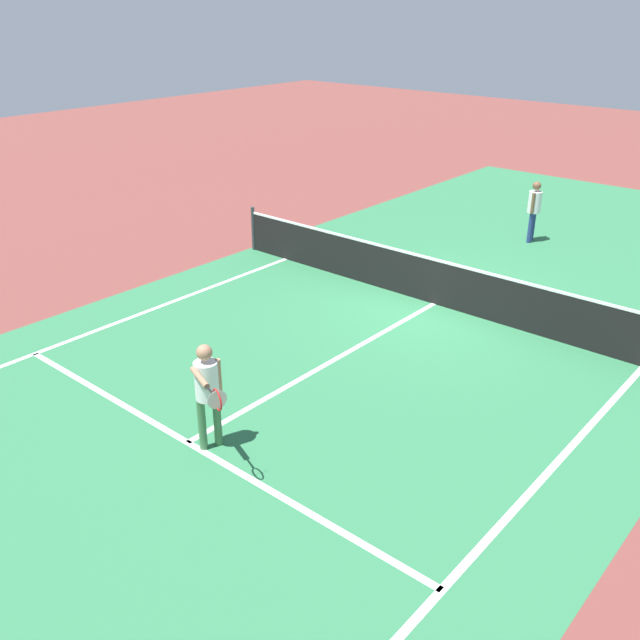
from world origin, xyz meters
The scene contains 9 objects.
ground_plane centered at (0.00, 0.00, 0.00)m, with size 60.00×60.00×0.00m, color brown.
court_surface_inbounds centered at (0.00, 0.00, 0.00)m, with size 10.62×24.40×0.00m, color #2D7247.
line_sideline_left centered at (-4.11, -5.95, 0.00)m, with size 0.10×11.89×0.01m, color white.
line_sideline_right centered at (4.11, -5.95, 0.00)m, with size 0.10×11.89×0.01m, color white.
line_service_near centered at (0.00, -6.40, 0.00)m, with size 8.22×0.10×0.01m, color white.
line_center_service centered at (0.00, -3.20, 0.00)m, with size 0.10×6.40×0.01m, color white.
net centered at (0.00, 0.00, 0.49)m, with size 10.45×0.09×1.07m.
player_near centered at (0.34, -6.25, 0.97)m, with size 1.05×0.79×1.57m.
player_far centered at (-0.30, 5.01, 0.93)m, with size 0.32×0.42×1.54m.
Camera 1 is at (6.68, -11.37, 5.64)m, focal length 39.21 mm.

